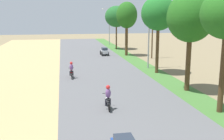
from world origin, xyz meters
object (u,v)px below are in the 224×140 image
(median_tree_sixth, at_px, (116,17))
(median_tree_third, at_px, (191,17))
(median_tree_fifth, at_px, (127,16))
(motorbike_ahead_second, at_px, (71,70))
(motorbike_foreground_rider, at_px, (108,98))
(car_sedan_silver, at_px, (104,51))
(streetlamp_mid, at_px, (109,24))
(streetlamp_near, at_px, (149,27))
(median_tree_fourth, at_px, (159,14))
(utility_pole_near, at_px, (153,28))

(median_tree_sixth, bearing_deg, median_tree_third, -89.59)
(median_tree_fifth, distance_m, motorbike_ahead_second, 17.63)
(median_tree_fifth, relative_size, motorbike_ahead_second, 4.52)
(motorbike_foreground_rider, relative_size, motorbike_ahead_second, 1.00)
(car_sedan_silver, height_order, motorbike_foreground_rider, motorbike_foreground_rider)
(motorbike_foreground_rider, bearing_deg, streetlamp_mid, 79.94)
(median_tree_third, height_order, median_tree_sixth, median_tree_third)
(streetlamp_mid, bearing_deg, motorbike_foreground_rider, -100.06)
(streetlamp_near, xyz_separation_m, motorbike_foreground_rider, (-7.07, -13.29, -4.05))
(streetlamp_mid, relative_size, car_sedan_silver, 3.38)
(median_tree_fourth, height_order, motorbike_ahead_second, median_tree_fourth)
(utility_pole_near, relative_size, motorbike_ahead_second, 4.65)
(median_tree_third, bearing_deg, median_tree_sixth, 90.41)
(motorbike_foreground_rider, bearing_deg, median_tree_fourth, 55.78)
(utility_pole_near, bearing_deg, streetlamp_near, -111.81)
(median_tree_third, relative_size, car_sedan_silver, 3.55)
(median_tree_sixth, distance_m, motorbike_ahead_second, 24.80)
(median_tree_sixth, xyz_separation_m, motorbike_foreground_rider, (-7.03, -32.09, -5.09))
(streetlamp_mid, distance_m, utility_pole_near, 19.43)
(median_tree_third, distance_m, streetlamp_mid, 36.53)
(streetlamp_near, height_order, motorbike_foreground_rider, streetlamp_near)
(streetlamp_mid, xyz_separation_m, utility_pole_near, (2.96, -19.20, -0.10))
(motorbike_foreground_rider, distance_m, motorbike_ahead_second, 9.78)
(median_tree_sixth, xyz_separation_m, streetlamp_near, (0.05, -18.79, -1.05))
(motorbike_foreground_rider, bearing_deg, streetlamp_near, 61.98)
(median_tree_third, relative_size, utility_pole_near, 0.96)
(median_tree_third, xyz_separation_m, streetlamp_near, (-0.16, 9.91, -1.12))
(median_tree_third, xyz_separation_m, utility_pole_near, (2.79, 17.30, -1.65))
(car_sedan_silver, bearing_deg, streetlamp_mid, 77.28)
(median_tree_fourth, height_order, utility_pole_near, utility_pole_near)
(streetlamp_near, bearing_deg, motorbike_foreground_rider, -118.02)
(median_tree_fifth, distance_m, streetlamp_near, 10.57)
(median_tree_fourth, xyz_separation_m, motorbike_ahead_second, (-9.19, -0.96, -5.50))
(median_tree_third, xyz_separation_m, median_tree_fourth, (-0.07, 7.15, 0.33))
(streetlamp_near, height_order, streetlamp_mid, streetlamp_near)
(median_tree_fourth, height_order, streetlamp_mid, median_tree_fourth)
(streetlamp_mid, relative_size, utility_pole_near, 0.91)
(car_sedan_silver, xyz_separation_m, motorbike_ahead_second, (-5.62, -14.88, 0.11))
(median_tree_fourth, distance_m, streetlamp_near, 3.12)
(utility_pole_near, height_order, motorbike_foreground_rider, utility_pole_near)
(streetlamp_mid, distance_m, motorbike_ahead_second, 31.85)
(utility_pole_near, distance_m, motorbike_foreground_rider, 23.25)
(streetlamp_near, xyz_separation_m, streetlamp_mid, (0.00, 26.58, -0.43))
(motorbike_foreground_rider, bearing_deg, car_sedan_silver, 81.65)
(median_tree_third, height_order, motorbike_foreground_rider, median_tree_third)
(median_tree_sixth, bearing_deg, motorbike_ahead_second, -111.91)
(median_tree_fourth, bearing_deg, median_tree_third, -89.40)
(median_tree_fifth, distance_m, median_tree_sixth, 8.30)
(median_tree_third, height_order, median_tree_fifth, median_tree_fifth)
(streetlamp_mid, height_order, utility_pole_near, utility_pole_near)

